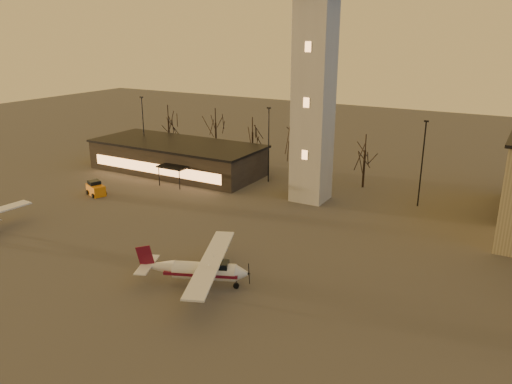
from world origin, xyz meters
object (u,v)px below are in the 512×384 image
control_tower (315,62)px  cessna_front (206,274)px  terminal (177,157)px  service_cart (96,190)px

control_tower → cessna_front: control_tower is taller
terminal → cessna_front: (23.72, -26.24, -1.01)m
cessna_front → control_tower: bearing=71.4°
control_tower → service_cart: control_tower is taller
terminal → service_cart: size_ratio=8.04×
service_cart → control_tower: bearing=47.7°
terminal → cessna_front: 35.39m
terminal → cessna_front: terminal is taller
control_tower → terminal: (-21.99, 1.98, -14.17)m
control_tower → cessna_front: size_ratio=2.75×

